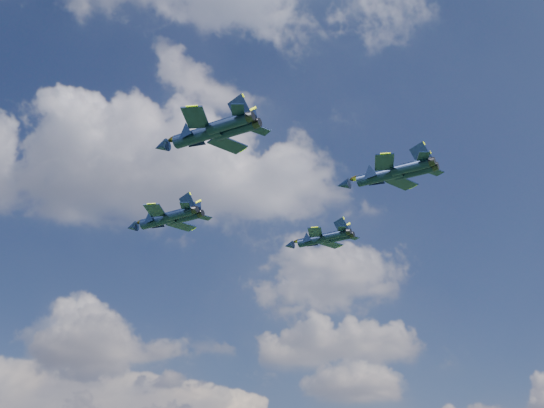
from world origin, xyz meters
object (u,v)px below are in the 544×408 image
at_px(jet_left, 195,136).
at_px(jet_slot, 376,176).
at_px(jet_right, 312,240).
at_px(jet_lead, 156,221).

bearing_deg(jet_left, jet_slot, -46.19).
bearing_deg(jet_slot, jet_left, 134.21).
height_order(jet_left, jet_slot, jet_left).
relative_size(jet_left, jet_right, 1.24).
height_order(jet_lead, jet_right, jet_lead).
bearing_deg(jet_slot, jet_lead, 89.35).
xyz_separation_m(jet_lead, jet_slot, (33.27, -21.29, -1.84)).
relative_size(jet_left, jet_slot, 1.10).
relative_size(jet_lead, jet_left, 0.94).
relative_size(jet_lead, jet_right, 1.16).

